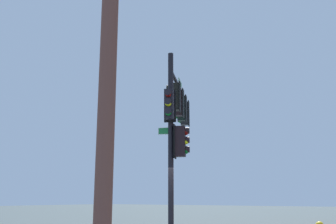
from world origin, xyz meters
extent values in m
cylinder|color=black|center=(0.00, 0.00, 3.41)|extent=(0.20, 0.20, 6.83)
cylinder|color=black|center=(2.14, 0.98, 6.14)|extent=(4.34, 2.09, 0.14)
cylinder|color=black|center=(0.96, 0.44, 5.64)|extent=(1.99, 0.97, 1.07)
cube|color=black|center=(0.95, 0.44, 5.39)|extent=(0.45, 0.46, 1.10)
cube|color=black|center=(1.04, 0.26, 5.39)|extent=(0.41, 0.23, 1.22)
sphere|color=maroon|center=(0.86, 0.62, 5.73)|extent=(0.22, 0.22, 0.22)
cylinder|color=black|center=(0.84, 0.67, 5.77)|extent=(0.27, 0.23, 0.23)
sphere|color=#FFFC14|center=(0.86, 0.62, 5.39)|extent=(0.22, 0.22, 0.22)
cylinder|color=black|center=(0.84, 0.67, 5.43)|extent=(0.27, 0.23, 0.23)
sphere|color=#0B621E|center=(0.86, 0.62, 5.05)|extent=(0.22, 0.22, 0.22)
cylinder|color=black|center=(0.84, 0.67, 5.09)|extent=(0.27, 0.23, 0.23)
cube|color=black|center=(1.90, 0.87, 5.39)|extent=(0.44, 0.46, 1.10)
cube|color=black|center=(1.99, 0.69, 5.39)|extent=(0.42, 0.22, 1.22)
sphere|color=maroon|center=(1.82, 1.06, 5.73)|extent=(0.22, 0.22, 0.22)
cylinder|color=black|center=(1.80, 1.11, 5.77)|extent=(0.27, 0.22, 0.23)
sphere|color=#FFFC14|center=(1.82, 1.06, 5.39)|extent=(0.22, 0.22, 0.22)
cylinder|color=black|center=(1.80, 1.11, 5.43)|extent=(0.27, 0.22, 0.23)
sphere|color=#0B621E|center=(1.82, 1.06, 5.05)|extent=(0.22, 0.22, 0.22)
cylinder|color=black|center=(1.80, 1.11, 5.09)|extent=(0.27, 0.22, 0.23)
cube|color=black|center=(2.86, 1.31, 5.39)|extent=(0.44, 0.46, 1.10)
cube|color=black|center=(2.94, 1.13, 5.39)|extent=(0.42, 0.22, 1.22)
sphere|color=maroon|center=(2.77, 1.49, 5.73)|extent=(0.22, 0.22, 0.22)
cylinder|color=black|center=(2.75, 1.55, 5.77)|extent=(0.27, 0.22, 0.23)
sphere|color=#FFFC14|center=(2.77, 1.49, 5.39)|extent=(0.22, 0.22, 0.22)
cylinder|color=black|center=(2.75, 1.55, 5.43)|extent=(0.27, 0.22, 0.23)
sphere|color=#0B621E|center=(2.77, 1.49, 5.05)|extent=(0.22, 0.22, 0.22)
cylinder|color=black|center=(2.75, 1.55, 5.09)|extent=(0.27, 0.22, 0.23)
cube|color=black|center=(3.81, 1.75, 5.39)|extent=(0.44, 0.46, 1.10)
cube|color=black|center=(3.89, 1.57, 5.39)|extent=(0.41, 0.23, 1.22)
sphere|color=maroon|center=(3.72, 1.93, 5.73)|extent=(0.22, 0.22, 0.22)
cylinder|color=black|center=(3.69, 1.98, 5.77)|extent=(0.27, 0.23, 0.23)
sphere|color=#FFFC14|center=(3.72, 1.93, 5.39)|extent=(0.22, 0.22, 0.22)
cylinder|color=black|center=(3.69, 1.98, 5.43)|extent=(0.27, 0.23, 0.23)
sphere|color=#0B621E|center=(3.72, 1.93, 5.05)|extent=(0.22, 0.22, 0.22)
cylinder|color=black|center=(3.69, 1.98, 5.09)|extent=(0.27, 0.23, 0.23)
cube|color=black|center=(-0.32, -0.15, 4.74)|extent=(0.46, 0.44, 1.10)
cube|color=black|center=(-0.14, -0.06, 4.74)|extent=(0.22, 0.42, 1.22)
sphere|color=maroon|center=(-0.50, -0.23, 5.08)|extent=(0.22, 0.22, 0.22)
cylinder|color=black|center=(-0.55, -0.25, 5.12)|extent=(0.22, 0.27, 0.23)
sphere|color=#FFFC14|center=(-0.50, -0.23, 4.74)|extent=(0.22, 0.22, 0.22)
cylinder|color=black|center=(-0.55, -0.25, 4.78)|extent=(0.22, 0.27, 0.23)
sphere|color=#0B621E|center=(-0.50, -0.23, 4.40)|extent=(0.22, 0.22, 0.22)
cylinder|color=black|center=(-0.55, -0.25, 4.44)|extent=(0.22, 0.27, 0.23)
cube|color=black|center=(0.15, -0.32, 3.44)|extent=(0.44, 0.46, 1.10)
cube|color=black|center=(0.06, -0.14, 3.44)|extent=(0.42, 0.22, 1.22)
sphere|color=maroon|center=(0.23, -0.50, 3.78)|extent=(0.22, 0.22, 0.22)
cylinder|color=black|center=(0.25, -0.55, 3.82)|extent=(0.27, 0.22, 0.23)
sphere|color=#FFFC14|center=(0.23, -0.50, 3.44)|extent=(0.22, 0.22, 0.22)
cylinder|color=black|center=(0.25, -0.55, 3.48)|extent=(0.27, 0.22, 0.23)
sphere|color=#0B621E|center=(0.23, -0.50, 3.10)|extent=(0.22, 0.22, 0.22)
cylinder|color=black|center=(0.25, -0.55, 3.14)|extent=(0.27, 0.22, 0.23)
cube|color=white|center=(2.36, 1.08, 6.44)|extent=(0.86, 0.41, 0.26)
cube|color=#176B24|center=(2.36, 1.08, 6.44)|extent=(0.83, 0.40, 0.22)
cube|color=white|center=(0.00, 0.00, 3.84)|extent=(0.41, 0.86, 0.26)
cube|color=#1D7338|center=(0.00, 0.00, 3.84)|extent=(0.40, 0.83, 0.22)
cylinder|color=brown|center=(-7.27, -3.67, 4.01)|extent=(0.27, 0.27, 8.03)
camera|label=1|loc=(-11.49, -7.68, 1.44)|focal=41.10mm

